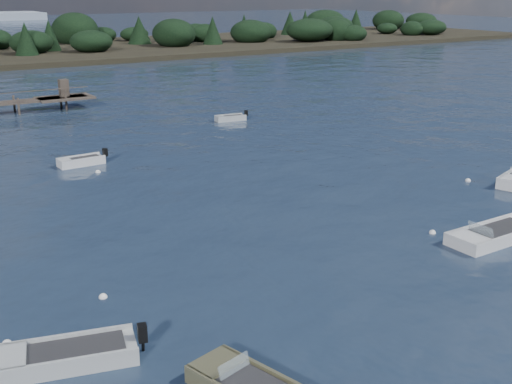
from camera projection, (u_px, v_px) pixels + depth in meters
dinghy_mid_grey at (66, 359)px, 19.39m from camera, size 4.69×2.64×1.16m
dinghy_mid_white_a at (494, 237)px, 28.88m from camera, size 5.10×1.79×1.20m
tender_far_white at (81, 163)px, 41.06m from camera, size 3.24×1.25×1.10m
tender_far_grey_b at (230, 119)px, 54.69m from camera, size 2.93×1.40×0.98m
buoy_b at (432, 233)px, 29.73m from camera, size 0.32×0.32×0.32m
buoy_c at (7, 344)px, 20.48m from camera, size 0.32×0.32×0.32m
buoy_d at (468, 181)px, 37.72m from camera, size 0.32×0.32×0.32m
buoy_e at (98, 172)px, 39.44m from camera, size 0.32×0.32×0.32m
buoy_extra_a at (103, 298)px, 23.57m from camera, size 0.32×0.32×0.32m
far_headland at (94, 40)px, 112.10m from camera, size 190.00×40.00×5.80m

